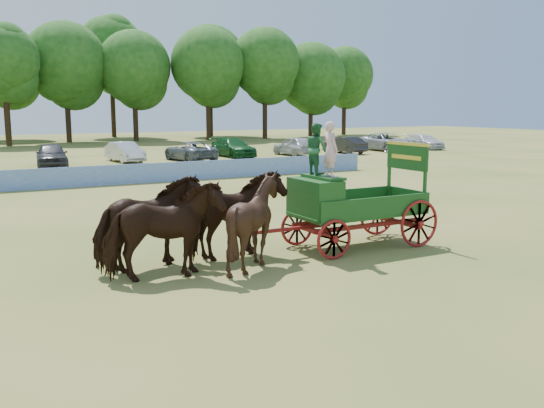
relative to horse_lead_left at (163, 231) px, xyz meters
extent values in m
plane|color=#9B8146|center=(7.27, 0.02, -1.17)|extent=(160.00, 160.00, 0.00)
imported|color=black|center=(0.00, 0.00, 0.00)|extent=(2.87, 1.51, 2.34)
imported|color=black|center=(0.00, 1.10, 0.00)|extent=(2.99, 1.89, 2.34)
imported|color=black|center=(2.40, 0.00, 0.00)|extent=(2.26, 2.04, 2.34)
imported|color=black|center=(2.40, 1.10, 0.00)|extent=(2.98, 1.83, 2.34)
cube|color=maroon|center=(4.60, 0.55, -0.57)|extent=(0.12, 2.00, 0.12)
cube|color=maroon|center=(7.60, 0.55, -0.57)|extent=(0.12, 2.00, 0.12)
cube|color=maroon|center=(6.10, 0.00, -0.45)|extent=(3.80, 0.10, 0.12)
cube|color=maroon|center=(6.10, 1.10, -0.45)|extent=(3.80, 0.10, 0.12)
cube|color=maroon|center=(3.70, 0.55, -0.42)|extent=(2.80, 0.09, 0.09)
cube|color=#1B4F1A|center=(6.10, 0.55, -0.17)|extent=(3.80, 1.80, 0.10)
cube|color=#1B4F1A|center=(6.10, -0.33, 0.13)|extent=(3.80, 0.06, 0.55)
cube|color=#1B4F1A|center=(6.10, 1.43, 0.13)|extent=(3.80, 0.06, 0.55)
cube|color=#1B4F1A|center=(7.98, 0.55, 0.13)|extent=(0.06, 1.80, 0.55)
cube|color=#1B4F1A|center=(4.60, 0.55, 0.38)|extent=(0.85, 1.70, 1.05)
cube|color=#1B4F1A|center=(4.85, 0.55, 0.95)|extent=(0.55, 1.50, 0.08)
cube|color=#1B4F1A|center=(4.22, 0.55, 0.18)|extent=(0.10, 1.60, 0.65)
cube|color=#1B4F1A|center=(4.40, 0.55, -0.12)|extent=(0.55, 1.60, 0.06)
cube|color=#1B4F1A|center=(7.90, -0.25, 0.78)|extent=(0.08, 0.08, 1.80)
cube|color=#1B4F1A|center=(7.90, 1.35, 0.78)|extent=(0.08, 0.08, 1.80)
cube|color=#1B4F1A|center=(7.90, 0.55, 1.38)|extent=(0.07, 1.75, 0.75)
cube|color=yellow|center=(7.90, 0.55, 1.78)|extent=(0.08, 1.80, 0.09)
cube|color=yellow|center=(7.86, 0.55, 1.38)|extent=(0.02, 1.30, 0.12)
torus|color=maroon|center=(4.60, -0.40, -0.62)|extent=(1.09, 0.09, 1.09)
torus|color=maroon|center=(4.60, 1.50, -0.62)|extent=(1.09, 0.09, 1.09)
torus|color=maroon|center=(7.60, -0.40, -0.47)|extent=(1.39, 0.09, 1.39)
torus|color=maroon|center=(7.60, 1.50, -0.47)|extent=(1.39, 0.09, 1.39)
imported|color=#E5AFC1|center=(4.85, 0.20, 1.74)|extent=(0.36, 0.55, 1.50)
imported|color=#276838|center=(4.85, 0.90, 1.72)|extent=(0.55, 0.71, 1.45)
cube|color=#204BB2|center=(6.27, 18.02, -0.64)|extent=(26.00, 0.08, 1.05)
imported|color=#333338|center=(2.25, 29.08, -0.35)|extent=(2.57, 5.06, 1.65)
imported|color=silver|center=(7.67, 30.80, -0.43)|extent=(2.01, 4.60, 1.47)
imported|color=slate|center=(12.20, 29.34, -0.45)|extent=(2.86, 5.40, 1.45)
imported|color=#144C1E|center=(16.61, 31.11, -0.42)|extent=(2.37, 5.29, 1.51)
imported|color=#B2B2B7|center=(21.64, 29.69, -0.36)|extent=(2.05, 4.81, 1.62)
imported|color=#262628|center=(26.78, 29.77, -0.45)|extent=(1.94, 4.48, 1.43)
imported|color=#999EA5|center=(31.74, 30.19, -0.36)|extent=(2.85, 5.93, 1.63)
imported|color=silver|center=(36.59, 30.37, -0.48)|extent=(2.48, 4.93, 1.37)
cylinder|color=#382314|center=(2.24, 54.86, 1.22)|extent=(0.60, 0.60, 4.77)
sphere|color=#174612|center=(2.24, 54.86, 7.62)|extent=(7.14, 7.14, 7.14)
cylinder|color=#382314|center=(8.91, 58.24, 1.24)|extent=(0.60, 0.60, 4.82)
sphere|color=#174612|center=(8.91, 58.24, 7.72)|extent=(9.14, 9.14, 9.14)
cylinder|color=#382314|center=(16.34, 57.09, 1.15)|extent=(0.60, 0.60, 4.65)
sphere|color=#174612|center=(16.34, 57.09, 7.39)|extent=(8.48, 8.48, 8.48)
cylinder|color=#382314|center=(24.71, 54.95, 1.28)|extent=(0.60, 0.60, 4.89)
sphere|color=#174612|center=(24.71, 54.95, 7.85)|extent=(8.82, 8.82, 8.82)
cylinder|color=#382314|center=(32.20, 54.46, 1.39)|extent=(0.60, 0.60, 5.12)
sphere|color=#174612|center=(32.20, 54.46, 8.26)|extent=(8.68, 8.68, 8.68)
cylinder|color=#382314|center=(39.77, 55.56, 0.98)|extent=(0.60, 0.60, 4.29)
sphere|color=#174612|center=(39.77, 55.56, 6.74)|extent=(9.09, 9.09, 9.09)
cylinder|color=#382314|center=(47.12, 58.18, 1.12)|extent=(0.60, 0.60, 4.57)
sphere|color=#174612|center=(47.12, 58.18, 7.26)|extent=(8.08, 8.08, 8.08)
cylinder|color=#382314|center=(3.37, 67.12, 1.23)|extent=(0.60, 0.60, 4.79)
sphere|color=#174612|center=(3.37, 67.12, 7.66)|extent=(9.02, 9.02, 9.02)
cylinder|color=#382314|center=(16.42, 67.40, 1.86)|extent=(0.60, 0.60, 6.07)
sphere|color=#174612|center=(16.42, 67.40, 10.01)|extent=(8.99, 8.99, 8.99)
cylinder|color=#382314|center=(28.62, 63.35, 1.56)|extent=(0.60, 0.60, 5.45)
sphere|color=#174612|center=(28.62, 63.35, 8.87)|extent=(9.64, 9.64, 9.64)
camera|label=1|loc=(-4.55, -13.41, 2.91)|focal=40.00mm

